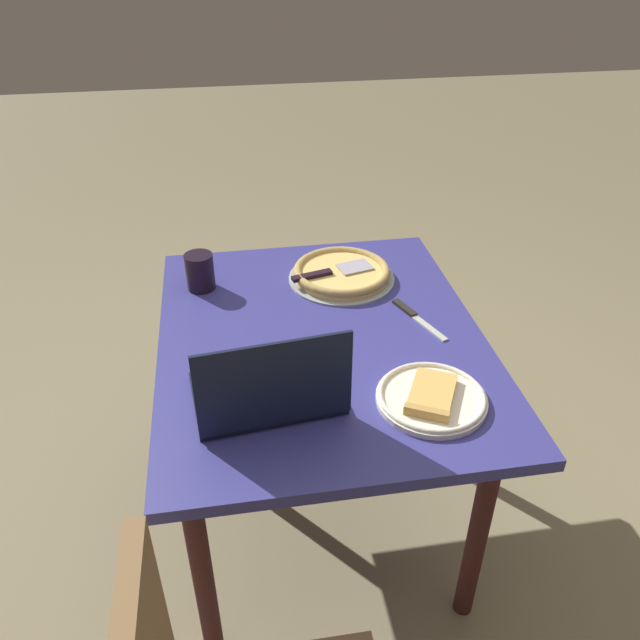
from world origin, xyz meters
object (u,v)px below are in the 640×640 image
at_px(dining_table, 321,366).
at_px(pizza_tray, 341,273).
at_px(laptop, 269,390).
at_px(pizza_plate, 431,397).
at_px(drink_cup, 200,271).
at_px(table_knife, 414,315).

bearing_deg(dining_table, pizza_tray, -20.83).
distance_m(dining_table, laptop, 0.34).
height_order(dining_table, pizza_plate, pizza_plate).
relative_size(pizza_tray, drink_cup, 2.93).
distance_m(table_knife, drink_cup, 0.63).
distance_m(pizza_plate, pizza_tray, 0.60).
xyz_separation_m(pizza_tray, drink_cup, (0.02, 0.42, 0.04)).
relative_size(laptop, pizza_plate, 1.40).
bearing_deg(laptop, pizza_plate, -97.08).
height_order(pizza_tray, drink_cup, drink_cup).
relative_size(laptop, table_knife, 1.67).
distance_m(laptop, drink_cup, 0.58).
bearing_deg(drink_cup, dining_table, -134.18).
bearing_deg(dining_table, laptop, 147.76).
bearing_deg(pizza_plate, dining_table, 34.14).
distance_m(laptop, pizza_tray, 0.61).
distance_m(pizza_plate, table_knife, 0.36).
xyz_separation_m(dining_table, drink_cup, (0.30, 0.31, 0.16)).
xyz_separation_m(dining_table, laptop, (-0.26, 0.16, 0.15)).
height_order(laptop, pizza_tray, laptop).
bearing_deg(pizza_plate, table_knife, -10.04).
relative_size(laptop, drink_cup, 3.24).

